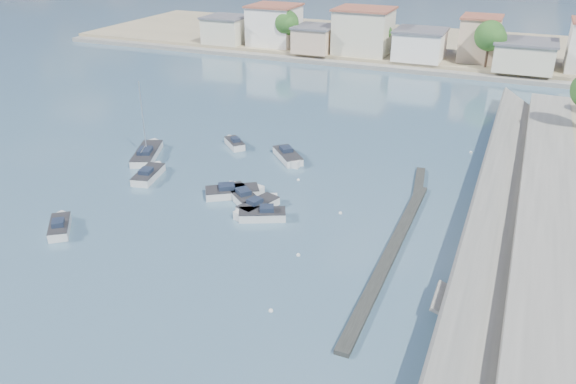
% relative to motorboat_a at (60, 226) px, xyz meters
% --- Properties ---
extents(ground, '(400.00, 400.00, 0.00)m').
position_rel_motorboat_a_xyz_m(ground, '(20.51, 37.48, -0.38)').
color(ground, '#334F67').
rests_on(ground, ground).
extents(seawall_walkway, '(5.00, 90.00, 1.80)m').
position_rel_motorboat_a_xyz_m(seawall_walkway, '(39.01, 10.48, 0.52)').
color(seawall_walkway, slate).
rests_on(seawall_walkway, ground).
extents(breakwater, '(2.00, 31.02, 0.35)m').
position_rel_motorboat_a_xyz_m(breakwater, '(27.41, 10.17, -0.21)').
color(breakwater, black).
rests_on(breakwater, ground).
extents(far_shore_land, '(160.00, 40.00, 1.40)m').
position_rel_motorboat_a_xyz_m(far_shore_land, '(20.51, 89.48, 0.32)').
color(far_shore_land, gray).
rests_on(far_shore_land, ground).
extents(far_shore_quay, '(160.00, 2.50, 0.80)m').
position_rel_motorboat_a_xyz_m(far_shore_quay, '(20.51, 68.48, 0.02)').
color(far_shore_quay, slate).
rests_on(far_shore_quay, ground).
extents(far_town, '(113.01, 12.80, 8.35)m').
position_rel_motorboat_a_xyz_m(far_town, '(31.22, 74.40, 4.56)').
color(far_town, beige).
rests_on(far_town, far_shore_land).
extents(shore_trees, '(74.56, 38.32, 7.92)m').
position_rel_motorboat_a_xyz_m(shore_trees, '(28.85, 65.60, 5.84)').
color(shore_trees, '#38281E').
rests_on(shore_trees, ground).
extents(motorboat_a, '(3.77, 4.18, 1.48)m').
position_rel_motorboat_a_xyz_m(motorboat_a, '(0.00, 0.00, 0.00)').
color(motorboat_a, silver).
rests_on(motorboat_a, ground).
extents(motorboat_b, '(2.96, 4.73, 1.48)m').
position_rel_motorboat_a_xyz_m(motorboat_b, '(14.31, 10.43, -0.00)').
color(motorboat_b, silver).
rests_on(motorboat_b, ground).
extents(motorboat_c, '(4.85, 4.43, 1.48)m').
position_rel_motorboat_a_xyz_m(motorboat_c, '(11.63, 11.67, 0.00)').
color(motorboat_c, silver).
rests_on(motorboat_c, ground).
extents(motorboat_d, '(4.67, 3.37, 1.48)m').
position_rel_motorboat_a_xyz_m(motorboat_d, '(15.14, 8.63, -0.00)').
color(motorboat_d, silver).
rests_on(motorboat_d, ground).
extents(motorboat_e, '(2.82, 5.37, 1.48)m').
position_rel_motorboat_a_xyz_m(motorboat_e, '(0.52, 12.35, -0.00)').
color(motorboat_e, silver).
rests_on(motorboat_e, ground).
extents(motorboat_f, '(3.58, 3.48, 1.48)m').
position_rel_motorboat_a_xyz_m(motorboat_f, '(4.46, 23.85, -0.00)').
color(motorboat_f, silver).
rests_on(motorboat_f, ground).
extents(motorboat_g, '(4.83, 5.01, 1.48)m').
position_rel_motorboat_a_xyz_m(motorboat_g, '(12.12, 22.45, 0.00)').
color(motorboat_g, silver).
rests_on(motorboat_g, ground).
extents(motorboat_h, '(5.44, 4.53, 1.48)m').
position_rel_motorboat_a_xyz_m(motorboat_h, '(10.85, 12.01, -0.00)').
color(motorboat_h, silver).
rests_on(motorboat_h, ground).
extents(sailboat, '(4.72, 7.37, 9.00)m').
position_rel_motorboat_a_xyz_m(sailboat, '(-3.21, 17.23, 0.03)').
color(sailboat, silver).
rests_on(sailboat, ground).
extents(mooring_buoys, '(18.61, 36.26, 0.32)m').
position_rel_motorboat_a_xyz_m(mooring_buoys, '(23.91, 13.41, -0.33)').
color(mooring_buoys, white).
rests_on(mooring_buoys, ground).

